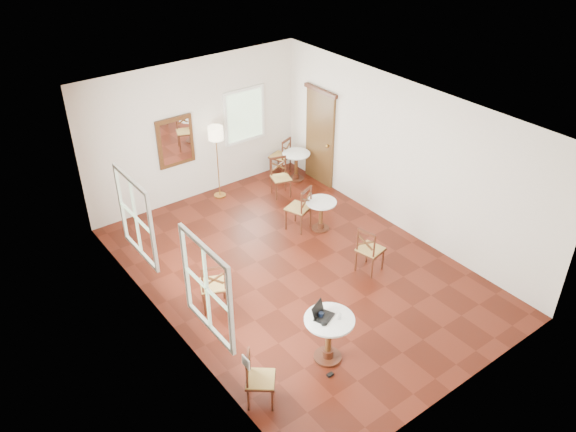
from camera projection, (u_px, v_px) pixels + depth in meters
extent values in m
plane|color=#50190D|center=(298.00, 270.00, 10.49)|extent=(7.00, 7.00, 0.00)
cube|color=silver|center=(196.00, 131.00, 12.07)|extent=(5.00, 0.02, 3.00)
cube|color=silver|center=(469.00, 310.00, 7.33)|extent=(5.00, 0.02, 3.00)
cube|color=silver|center=(163.00, 250.00, 8.42)|extent=(0.02, 7.00, 3.00)
cube|color=silver|center=(403.00, 158.00, 10.97)|extent=(0.02, 7.00, 3.00)
cube|color=white|center=(300.00, 114.00, 8.90)|extent=(5.00, 7.00, 0.02)
cube|color=brown|center=(320.00, 138.00, 12.82)|extent=(0.06, 0.90, 2.10)
cube|color=#451F11|center=(321.00, 91.00, 12.22)|extent=(0.08, 1.02, 0.08)
sphere|color=#BF8C3F|center=(327.00, 146.00, 12.60)|extent=(0.07, 0.07, 0.07)
cube|color=#512D15|center=(175.00, 142.00, 11.84)|extent=(0.80, 0.05, 1.05)
cube|color=white|center=(176.00, 142.00, 11.82)|extent=(0.64, 0.02, 0.88)
cube|color=white|center=(246.00, 362.00, 7.31)|extent=(0.02, 0.16, 0.16)
torus|color=red|center=(247.00, 362.00, 7.32)|extent=(0.02, 0.12, 0.12)
cube|color=white|center=(206.00, 289.00, 7.60)|extent=(0.06, 1.22, 1.42)
cube|color=white|center=(135.00, 218.00, 9.09)|extent=(0.06, 1.22, 1.42)
cube|color=white|center=(245.00, 115.00, 12.64)|extent=(1.02, 0.06, 1.22)
cylinder|color=#451F11|center=(328.00, 357.00, 8.65)|extent=(0.42, 0.42, 0.04)
cylinder|color=#451F11|center=(328.00, 353.00, 8.61)|extent=(0.17, 0.17, 0.13)
cylinder|color=#512D15|center=(329.00, 337.00, 8.44)|extent=(0.09, 0.09, 0.63)
cylinder|color=#451F11|center=(329.00, 322.00, 8.29)|extent=(0.15, 0.15, 0.06)
cylinder|color=white|center=(329.00, 320.00, 8.26)|extent=(0.73, 0.73, 0.03)
cylinder|color=#451F11|center=(320.00, 228.00, 11.63)|extent=(0.34, 0.34, 0.03)
cylinder|color=#451F11|center=(320.00, 225.00, 11.60)|extent=(0.14, 0.14, 0.10)
cylinder|color=#512D15|center=(321.00, 214.00, 11.46)|extent=(0.08, 0.08, 0.52)
cylinder|color=#451F11|center=(321.00, 204.00, 11.33)|extent=(0.12, 0.12, 0.05)
cylinder|color=white|center=(321.00, 202.00, 11.31)|extent=(0.60, 0.60, 0.03)
cylinder|color=#451F11|center=(296.00, 178.00, 13.41)|extent=(0.36, 0.36, 0.04)
cylinder|color=#451F11|center=(296.00, 176.00, 13.37)|extent=(0.14, 0.14, 0.11)
cylinder|color=#512D15|center=(296.00, 165.00, 13.23)|extent=(0.08, 0.08, 0.54)
cylinder|color=#451F11|center=(296.00, 155.00, 13.09)|extent=(0.13, 0.13, 0.05)
cylinder|color=white|center=(296.00, 154.00, 13.07)|extent=(0.63, 0.63, 0.03)
cylinder|color=#451F11|center=(224.00, 288.00, 9.70)|extent=(0.04, 0.04, 0.45)
cylinder|color=#451F11|center=(227.00, 302.00, 9.41)|extent=(0.04, 0.04, 0.45)
cylinder|color=#451F11|center=(202.00, 291.00, 9.64)|extent=(0.04, 0.04, 0.45)
cylinder|color=#451F11|center=(205.00, 305.00, 9.34)|extent=(0.04, 0.04, 0.45)
cube|color=#451F11|center=(213.00, 285.00, 9.40)|extent=(0.58, 0.58, 0.03)
cube|color=#B08947|center=(213.00, 285.00, 9.39)|extent=(0.55, 0.55, 0.04)
cylinder|color=#451F11|center=(225.00, 279.00, 9.16)|extent=(0.04, 0.04, 0.50)
cylinder|color=#451F11|center=(202.00, 282.00, 9.09)|extent=(0.04, 0.04, 0.50)
cube|color=#451F11|center=(213.00, 269.00, 9.00)|extent=(0.36, 0.19, 0.05)
cube|color=#512D15|center=(214.00, 280.00, 9.12)|extent=(0.30, 0.15, 0.22)
cube|color=#512D15|center=(214.00, 280.00, 9.12)|extent=(0.30, 0.15, 0.22)
cylinder|color=#451F11|center=(272.00, 400.00, 7.74)|extent=(0.03, 0.03, 0.40)
cylinder|color=#451F11|center=(248.00, 400.00, 7.75)|extent=(0.03, 0.03, 0.40)
cylinder|color=#451F11|center=(274.00, 382.00, 8.01)|extent=(0.03, 0.03, 0.40)
cylinder|color=#451F11|center=(250.00, 381.00, 8.02)|extent=(0.03, 0.03, 0.40)
cube|color=#451F11|center=(261.00, 380.00, 7.77)|extent=(0.55, 0.55, 0.03)
cube|color=#B08947|center=(261.00, 379.00, 7.76)|extent=(0.53, 0.53, 0.04)
cylinder|color=#451F11|center=(247.00, 377.00, 7.52)|extent=(0.03, 0.03, 0.45)
cylinder|color=#451F11|center=(249.00, 359.00, 7.80)|extent=(0.03, 0.03, 0.45)
cube|color=#451F11|center=(248.00, 357.00, 7.55)|extent=(0.24, 0.28, 0.04)
cube|color=#512D15|center=(248.00, 368.00, 7.66)|extent=(0.20, 0.24, 0.20)
cube|color=#512D15|center=(248.00, 368.00, 7.66)|extent=(0.20, 0.24, 0.20)
cylinder|color=#451F11|center=(295.00, 212.00, 11.77)|extent=(0.04, 0.04, 0.45)
cylinder|color=#451F11|center=(310.00, 217.00, 11.61)|extent=(0.04, 0.04, 0.45)
cylinder|color=#451F11|center=(286.00, 220.00, 11.51)|extent=(0.04, 0.04, 0.45)
cylinder|color=#451F11|center=(301.00, 225.00, 11.35)|extent=(0.04, 0.04, 0.45)
cube|color=#451F11|center=(298.00, 209.00, 11.44)|extent=(0.56, 0.56, 0.03)
cube|color=#B08947|center=(298.00, 208.00, 11.43)|extent=(0.54, 0.54, 0.04)
cylinder|color=#451F11|center=(311.00, 196.00, 11.36)|extent=(0.04, 0.04, 0.49)
cylinder|color=#451F11|center=(301.00, 204.00, 11.10)|extent=(0.04, 0.04, 0.49)
cube|color=#451F11|center=(306.00, 190.00, 11.11)|extent=(0.36, 0.17, 0.05)
cube|color=#512D15|center=(306.00, 200.00, 11.23)|extent=(0.31, 0.14, 0.22)
cube|color=#512D15|center=(306.00, 200.00, 11.23)|extent=(0.31, 0.14, 0.22)
cylinder|color=#451F11|center=(383.00, 259.00, 10.40)|extent=(0.03, 0.03, 0.43)
cylinder|color=#451F11|center=(372.00, 268.00, 10.18)|extent=(0.03, 0.03, 0.43)
cylinder|color=#451F11|center=(367.00, 252.00, 10.59)|extent=(0.03, 0.03, 0.43)
cylinder|color=#451F11|center=(356.00, 261.00, 10.37)|extent=(0.03, 0.03, 0.43)
cube|color=#451F11|center=(370.00, 250.00, 10.27)|extent=(0.50, 0.50, 0.03)
cube|color=#B08947|center=(370.00, 249.00, 10.26)|extent=(0.48, 0.48, 0.04)
cylinder|color=#451F11|center=(374.00, 247.00, 9.94)|extent=(0.03, 0.03, 0.48)
cylinder|color=#451F11|center=(358.00, 240.00, 10.13)|extent=(0.03, 0.03, 0.48)
cube|color=#451F11|center=(367.00, 233.00, 9.92)|extent=(0.11, 0.36, 0.05)
cube|color=#512D15|center=(366.00, 243.00, 10.03)|extent=(0.09, 0.31, 0.21)
cube|color=#512D15|center=(366.00, 243.00, 10.03)|extent=(0.09, 0.31, 0.21)
cylinder|color=#451F11|center=(278.00, 160.00, 13.76)|extent=(0.03, 0.03, 0.43)
cylinder|color=#451F11|center=(290.00, 164.00, 13.61)|extent=(0.03, 0.03, 0.43)
cylinder|color=#451F11|center=(270.00, 166.00, 13.52)|extent=(0.03, 0.03, 0.43)
cylinder|color=#451F11|center=(283.00, 170.00, 13.37)|extent=(0.03, 0.03, 0.43)
cube|color=#451F11|center=(280.00, 157.00, 13.45)|extent=(0.54, 0.54, 0.03)
cube|color=#B08947|center=(280.00, 156.00, 13.44)|extent=(0.51, 0.51, 0.04)
cylinder|color=#451F11|center=(290.00, 146.00, 13.37)|extent=(0.03, 0.03, 0.47)
cylinder|color=#451F11|center=(282.00, 152.00, 13.13)|extent=(0.03, 0.03, 0.47)
cube|color=#451F11|center=(286.00, 140.00, 13.13)|extent=(0.35, 0.16, 0.05)
cube|color=#512D15|center=(286.00, 149.00, 13.24)|extent=(0.29, 0.13, 0.21)
cube|color=#512D15|center=(286.00, 149.00, 13.24)|extent=(0.29, 0.13, 0.21)
cylinder|color=#451F11|center=(276.00, 192.00, 12.51)|extent=(0.03, 0.03, 0.41)
cylinder|color=#451F11|center=(272.00, 185.00, 12.77)|extent=(0.03, 0.03, 0.41)
cylinder|color=#451F11|center=(291.00, 189.00, 12.60)|extent=(0.03, 0.03, 0.41)
cylinder|color=#451F11|center=(286.00, 182.00, 12.86)|extent=(0.03, 0.03, 0.41)
cube|color=#451F11|center=(281.00, 179.00, 12.58)|extent=(0.50, 0.50, 0.03)
cube|color=#B08947|center=(281.00, 178.00, 12.57)|extent=(0.47, 0.47, 0.04)
cylinder|color=#451F11|center=(271.00, 167.00, 12.54)|extent=(0.03, 0.03, 0.45)
cylinder|color=#451F11|center=(285.00, 165.00, 12.64)|extent=(0.03, 0.03, 0.45)
cube|color=#451F11|center=(278.00, 158.00, 12.48)|extent=(0.34, 0.13, 0.05)
cube|color=#512D15|center=(278.00, 166.00, 12.58)|extent=(0.29, 0.11, 0.20)
cube|color=#512D15|center=(278.00, 166.00, 12.58)|extent=(0.29, 0.11, 0.20)
cylinder|color=#BF8C3F|center=(220.00, 195.00, 12.76)|extent=(0.26, 0.26, 0.03)
cylinder|color=#BF8C3F|center=(218.00, 165.00, 12.37)|extent=(0.02, 0.02, 1.49)
cylinder|color=beige|center=(216.00, 133.00, 11.98)|extent=(0.32, 0.32, 0.28)
cube|color=black|center=(324.00, 317.00, 8.27)|extent=(0.35, 0.31, 0.02)
cube|color=black|center=(324.00, 316.00, 8.27)|extent=(0.27, 0.21, 0.00)
cube|color=black|center=(318.00, 309.00, 8.26)|extent=(0.29, 0.17, 0.20)
cube|color=silver|center=(318.00, 309.00, 8.26)|extent=(0.25, 0.15, 0.16)
ellipsoid|color=black|center=(324.00, 324.00, 8.14)|extent=(0.12, 0.10, 0.04)
cylinder|color=#0F1A33|center=(321.00, 315.00, 8.26)|extent=(0.07, 0.07, 0.08)
torus|color=#0F1A33|center=(323.00, 314.00, 8.28)|extent=(0.06, 0.01, 0.06)
cylinder|color=white|center=(339.00, 316.00, 8.23)|extent=(0.06, 0.06, 0.09)
cube|color=black|center=(330.00, 375.00, 8.36)|extent=(0.09, 0.06, 0.04)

